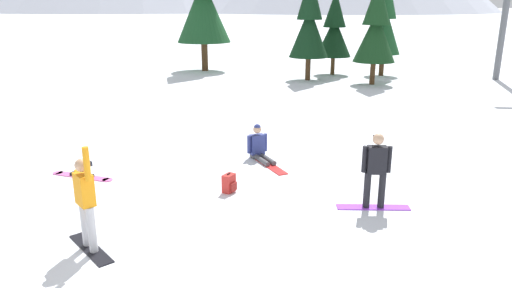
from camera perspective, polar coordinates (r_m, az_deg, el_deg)
name	(u,v)px	position (r m, az deg, el deg)	size (l,w,h in m)	color
ground_plane	(208,279)	(8.09, -5.81, -15.87)	(800.00, 800.00, 0.00)	white
snowboarder_foreground	(86,201)	(9.00, -19.80, -6.44)	(1.26, 1.18, 2.02)	black
snowboarder_midground	(376,170)	(10.51, 14.22, -3.01)	(1.61, 0.45, 1.70)	#993FD8
snowboarder_background	(260,147)	(13.57, 0.46, -0.42)	(1.28, 1.66, 1.00)	#4C4C51
loose_snowboard_near_left	(82,176)	(13.11, -20.18, -3.63)	(1.83, 0.61, 0.09)	pink
backpack_red	(229,183)	(11.31, -3.24, -4.76)	(0.35, 0.37, 0.47)	red
pine_tree_twin	(376,27)	(26.79, 14.20, 13.44)	(2.26, 2.26, 5.61)	#472D19
pine_tree_young	(385,21)	(30.28, 15.24, 14.04)	(2.02, 2.02, 5.97)	#472D19
pine_tree_short	(334,29)	(30.10, 9.40, 13.46)	(2.14, 2.14, 5.08)	#472D19
pine_tree_tall	(309,22)	(27.71, 6.43, 14.34)	(2.24, 2.24, 5.99)	#472D19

